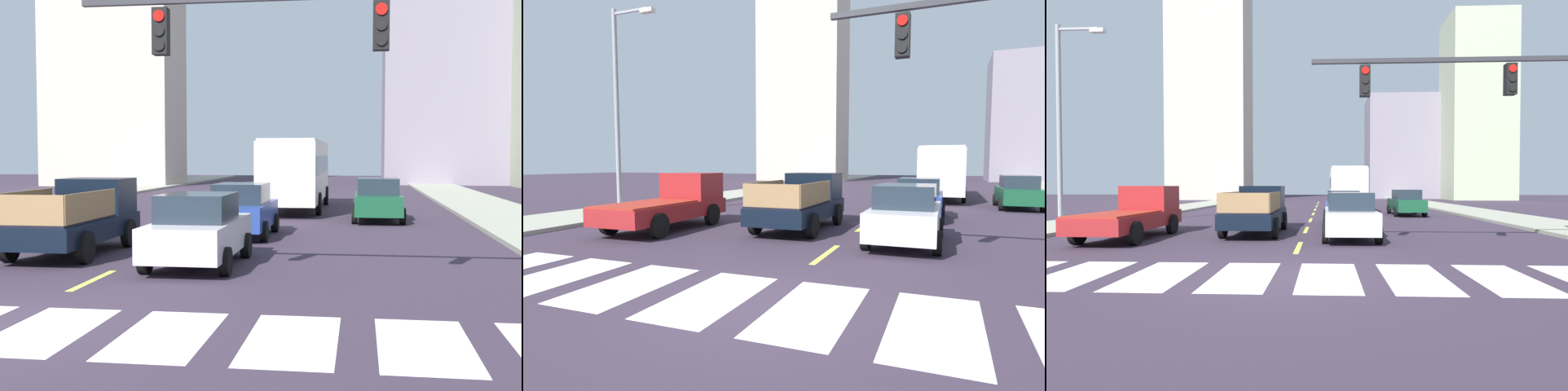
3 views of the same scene
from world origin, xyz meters
TOP-DOWN VIEW (x-y plane):
  - sidewalk_right at (11.62, 18.00)m, footprint 3.87×110.00m
  - crosswalk_stripe_5 at (0.92, 0.00)m, footprint 1.30×2.83m
  - crosswalk_stripe_6 at (2.76, 0.00)m, footprint 1.30×2.83m
  - crosswalk_stripe_7 at (4.59, 0.00)m, footprint 1.30×2.83m
  - crosswalk_stripe_8 at (6.43, 0.00)m, footprint 1.30×2.83m
  - lane_dash_0 at (0.00, 4.00)m, footprint 0.16×2.40m
  - lane_dash_1 at (0.00, 9.00)m, footprint 0.16×2.40m
  - lane_dash_2 at (0.00, 14.00)m, footprint 0.16×2.40m
  - lane_dash_3 at (0.00, 19.00)m, footprint 0.16×2.40m
  - lane_dash_4 at (0.00, 24.00)m, footprint 0.16×2.40m
  - lane_dash_5 at (0.00, 29.00)m, footprint 0.16×2.40m
  - lane_dash_6 at (0.00, 34.00)m, footprint 0.16×2.40m
  - lane_dash_7 at (0.00, 39.00)m, footprint 0.16×2.40m
  - pickup_stakebed at (-1.99, 8.02)m, footprint 2.18×5.20m
  - city_bus at (2.49, 23.35)m, footprint 2.72×10.80m
  - sedan_far at (1.75, 6.21)m, footprint 2.02×4.40m
  - sedan_near_right at (1.76, 12.16)m, footprint 2.02×4.40m
  - sedan_mid at (6.23, 18.02)m, footprint 2.02×4.40m
  - traffic_signal_gantry at (7.07, 2.57)m, footprint 9.91×0.27m
  - block_mid_right at (12.96, 56.04)m, footprint 10.72×8.77m

SIDE VIEW (x-z plane):
  - lane_dash_0 at x=0.00m, z-range 0.00..0.01m
  - lane_dash_1 at x=0.00m, z-range 0.00..0.01m
  - lane_dash_2 at x=0.00m, z-range 0.00..0.01m
  - lane_dash_3 at x=0.00m, z-range 0.00..0.01m
  - lane_dash_4 at x=0.00m, z-range 0.00..0.01m
  - lane_dash_5 at x=0.00m, z-range 0.00..0.01m
  - lane_dash_6 at x=0.00m, z-range 0.00..0.01m
  - lane_dash_7 at x=0.00m, z-range 0.00..0.01m
  - crosswalk_stripe_5 at x=0.92m, z-range 0.00..0.01m
  - crosswalk_stripe_6 at x=2.76m, z-range 0.00..0.01m
  - crosswalk_stripe_7 at x=4.59m, z-range 0.00..0.01m
  - crosswalk_stripe_8 at x=6.43m, z-range 0.00..0.01m
  - sidewalk_right at x=11.62m, z-range 0.00..0.15m
  - sedan_far at x=1.75m, z-range 0.00..1.72m
  - sedan_near_right at x=1.76m, z-range 0.00..1.72m
  - sedan_mid at x=6.23m, z-range 0.00..1.72m
  - pickup_stakebed at x=-1.99m, z-range -0.04..1.92m
  - city_bus at x=2.49m, z-range 0.29..3.61m
  - traffic_signal_gantry at x=7.07m, z-range 1.23..7.23m
  - block_mid_right at x=12.96m, z-range 0.00..16.14m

